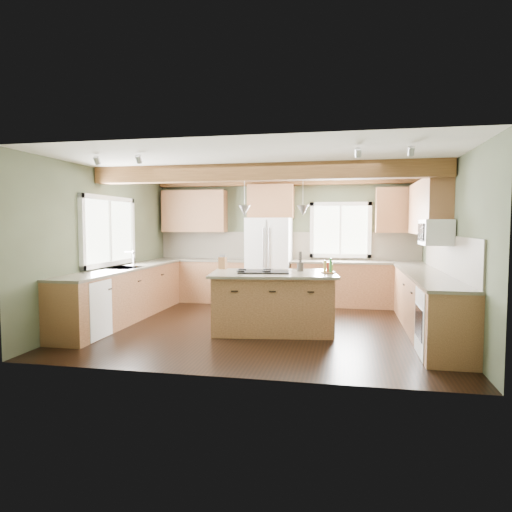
# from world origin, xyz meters

# --- Properties ---
(floor) EXTENTS (5.60, 5.60, 0.00)m
(floor) POSITION_xyz_m (0.00, 0.00, 0.00)
(floor) COLOR black
(floor) RESTS_ON ground
(ceiling) EXTENTS (5.60, 5.60, 0.00)m
(ceiling) POSITION_xyz_m (0.00, 0.00, 2.60)
(ceiling) COLOR silver
(ceiling) RESTS_ON wall_back
(wall_back) EXTENTS (5.60, 0.00, 5.60)m
(wall_back) POSITION_xyz_m (0.00, 2.50, 1.30)
(wall_back) COLOR #414732
(wall_back) RESTS_ON ground
(wall_left) EXTENTS (0.00, 5.00, 5.00)m
(wall_left) POSITION_xyz_m (-2.80, 0.00, 1.30)
(wall_left) COLOR #414732
(wall_left) RESTS_ON ground
(wall_right) EXTENTS (0.00, 5.00, 5.00)m
(wall_right) POSITION_xyz_m (2.80, 0.00, 1.30)
(wall_right) COLOR #414732
(wall_right) RESTS_ON ground
(ceiling_beam) EXTENTS (5.55, 0.26, 0.26)m
(ceiling_beam) POSITION_xyz_m (0.00, -0.23, 2.47)
(ceiling_beam) COLOR #502F17
(ceiling_beam) RESTS_ON ceiling
(soffit_trim) EXTENTS (5.55, 0.20, 0.10)m
(soffit_trim) POSITION_xyz_m (0.00, 2.40, 2.54)
(soffit_trim) COLOR #502F17
(soffit_trim) RESTS_ON ceiling
(backsplash_back) EXTENTS (5.58, 0.03, 0.58)m
(backsplash_back) POSITION_xyz_m (0.00, 2.48, 1.21)
(backsplash_back) COLOR brown
(backsplash_back) RESTS_ON wall_back
(backsplash_right) EXTENTS (0.03, 3.70, 0.58)m
(backsplash_right) POSITION_xyz_m (2.78, 0.05, 1.21)
(backsplash_right) COLOR brown
(backsplash_right) RESTS_ON wall_right
(base_cab_back_left) EXTENTS (2.02, 0.60, 0.88)m
(base_cab_back_left) POSITION_xyz_m (-1.79, 2.20, 0.44)
(base_cab_back_left) COLOR brown
(base_cab_back_left) RESTS_ON floor
(counter_back_left) EXTENTS (2.06, 0.64, 0.04)m
(counter_back_left) POSITION_xyz_m (-1.79, 2.20, 0.90)
(counter_back_left) COLOR brown
(counter_back_left) RESTS_ON base_cab_back_left
(base_cab_back_right) EXTENTS (2.62, 0.60, 0.88)m
(base_cab_back_right) POSITION_xyz_m (1.49, 2.20, 0.44)
(base_cab_back_right) COLOR brown
(base_cab_back_right) RESTS_ON floor
(counter_back_right) EXTENTS (2.66, 0.64, 0.04)m
(counter_back_right) POSITION_xyz_m (1.49, 2.20, 0.90)
(counter_back_right) COLOR brown
(counter_back_right) RESTS_ON base_cab_back_right
(base_cab_left) EXTENTS (0.60, 3.70, 0.88)m
(base_cab_left) POSITION_xyz_m (-2.50, 0.05, 0.44)
(base_cab_left) COLOR brown
(base_cab_left) RESTS_ON floor
(counter_left) EXTENTS (0.64, 3.74, 0.04)m
(counter_left) POSITION_xyz_m (-2.50, 0.05, 0.90)
(counter_left) COLOR brown
(counter_left) RESTS_ON base_cab_left
(base_cab_right) EXTENTS (0.60, 3.70, 0.88)m
(base_cab_right) POSITION_xyz_m (2.50, 0.05, 0.44)
(base_cab_right) COLOR brown
(base_cab_right) RESTS_ON floor
(counter_right) EXTENTS (0.64, 3.74, 0.04)m
(counter_right) POSITION_xyz_m (2.50, 0.05, 0.90)
(counter_right) COLOR brown
(counter_right) RESTS_ON base_cab_right
(upper_cab_back_left) EXTENTS (1.40, 0.35, 0.90)m
(upper_cab_back_left) POSITION_xyz_m (-1.99, 2.33, 1.95)
(upper_cab_back_left) COLOR brown
(upper_cab_back_left) RESTS_ON wall_back
(upper_cab_over_fridge) EXTENTS (0.96, 0.35, 0.70)m
(upper_cab_over_fridge) POSITION_xyz_m (-0.30, 2.33, 2.15)
(upper_cab_over_fridge) COLOR brown
(upper_cab_over_fridge) RESTS_ON wall_back
(upper_cab_right) EXTENTS (0.35, 2.20, 0.90)m
(upper_cab_right) POSITION_xyz_m (2.62, 0.90, 1.95)
(upper_cab_right) COLOR brown
(upper_cab_right) RESTS_ON wall_right
(upper_cab_back_corner) EXTENTS (0.90, 0.35, 0.90)m
(upper_cab_back_corner) POSITION_xyz_m (2.30, 2.33, 1.95)
(upper_cab_back_corner) COLOR brown
(upper_cab_back_corner) RESTS_ON wall_back
(window_left) EXTENTS (0.04, 1.60, 1.05)m
(window_left) POSITION_xyz_m (-2.78, 0.05, 1.55)
(window_left) COLOR white
(window_left) RESTS_ON wall_left
(window_back) EXTENTS (1.10, 0.04, 1.00)m
(window_back) POSITION_xyz_m (1.15, 2.48, 1.55)
(window_back) COLOR white
(window_back) RESTS_ON wall_back
(sink) EXTENTS (0.50, 0.65, 0.03)m
(sink) POSITION_xyz_m (-2.50, 0.05, 0.91)
(sink) COLOR #262628
(sink) RESTS_ON counter_left
(faucet) EXTENTS (0.02, 0.02, 0.28)m
(faucet) POSITION_xyz_m (-2.32, 0.05, 1.05)
(faucet) COLOR #B2B2B7
(faucet) RESTS_ON sink
(dishwasher) EXTENTS (0.60, 0.60, 0.84)m
(dishwasher) POSITION_xyz_m (-2.49, -1.25, 0.43)
(dishwasher) COLOR white
(dishwasher) RESTS_ON floor
(oven) EXTENTS (0.60, 0.72, 0.84)m
(oven) POSITION_xyz_m (2.49, -1.25, 0.43)
(oven) COLOR white
(oven) RESTS_ON floor
(microwave) EXTENTS (0.40, 0.70, 0.38)m
(microwave) POSITION_xyz_m (2.58, -0.05, 1.55)
(microwave) COLOR white
(microwave) RESTS_ON wall_right
(pendant_left) EXTENTS (0.18, 0.18, 0.16)m
(pendant_left) POSITION_xyz_m (-0.28, -0.29, 1.88)
(pendant_left) COLOR #B2B2B7
(pendant_left) RESTS_ON ceiling
(pendant_right) EXTENTS (0.18, 0.18, 0.16)m
(pendant_right) POSITION_xyz_m (0.61, -0.17, 1.88)
(pendant_right) COLOR #B2B2B7
(pendant_right) RESTS_ON ceiling
(refrigerator) EXTENTS (0.90, 0.74, 1.80)m
(refrigerator) POSITION_xyz_m (-0.30, 2.12, 0.90)
(refrigerator) COLOR white
(refrigerator) RESTS_ON floor
(island) EXTENTS (1.93, 1.33, 0.88)m
(island) POSITION_xyz_m (0.17, -0.23, 0.44)
(island) COLOR olive
(island) RESTS_ON floor
(island_top) EXTENTS (2.07, 1.47, 0.04)m
(island_top) POSITION_xyz_m (0.17, -0.23, 0.90)
(island_top) COLOR brown
(island_top) RESTS_ON island
(cooktop) EXTENTS (0.84, 0.62, 0.02)m
(cooktop) POSITION_xyz_m (0.02, -0.25, 0.93)
(cooktop) COLOR black
(cooktop) RESTS_ON island_top
(knife_block) EXTENTS (0.13, 0.11, 0.20)m
(knife_block) POSITION_xyz_m (-0.75, 0.12, 1.02)
(knife_block) COLOR brown
(knife_block) RESTS_ON island_top
(utensil_crock) EXTENTS (0.11, 0.11, 0.14)m
(utensil_crock) POSITION_xyz_m (0.56, 0.05, 0.99)
(utensil_crock) COLOR #39312D
(utensil_crock) RESTS_ON island_top
(bottle_tray) EXTENTS (0.30, 0.30, 0.22)m
(bottle_tray) POSITION_xyz_m (1.01, -0.16, 1.03)
(bottle_tray) COLOR brown
(bottle_tray) RESTS_ON island_top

